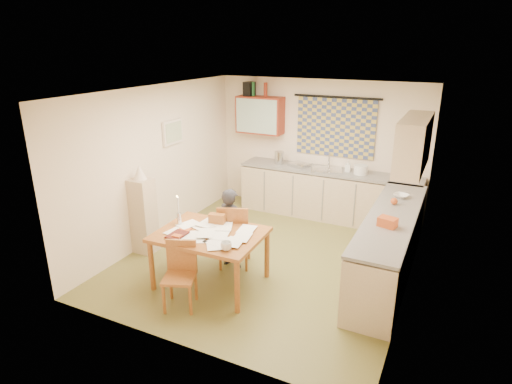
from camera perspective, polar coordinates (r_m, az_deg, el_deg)
The scene contains 44 objects.
floor at distance 6.63m, azimuth 1.79°, elevation -8.79°, with size 4.00×4.50×0.02m, color brown.
ceiling at distance 5.88m, azimuth 2.05°, elevation 13.42°, with size 4.00×4.50×0.02m, color white.
wall_back at distance 8.19m, azimuth 8.42°, elevation 5.94°, with size 4.00×0.02×2.50m, color beige.
wall_front at distance 4.32m, azimuth -10.51°, elevation -6.60°, with size 4.00×0.02×2.50m, color beige.
wall_left at distance 7.16m, azimuth -12.97°, elevation 3.73°, with size 0.02×4.50×2.50m, color beige.
wall_right at distance 5.68m, azimuth 20.78°, elevation -1.15°, with size 0.02×4.50×2.50m, color beige.
window_blind at distance 7.98m, azimuth 10.54°, elevation 8.43°, with size 1.45×0.03×1.05m, color navy.
curtain_rod at distance 7.88m, azimuth 10.74°, elevation 12.33°, with size 0.04×0.04×1.60m, color black.
wall_cabinet at distance 8.33m, azimuth 0.55°, elevation 10.23°, with size 0.90×0.34×0.70m, color maroon.
wall_cabinet_glass at distance 8.17m, azimuth 0.03°, elevation 10.07°, with size 0.84×0.02×0.64m, color #99B2A5.
upper_cabinet_right at distance 6.06m, azimuth 20.32°, elevation 6.08°, with size 0.34×1.30×0.70m, color tan.
framed_print at distance 7.34m, azimuth -11.04°, elevation 7.86°, with size 0.04×0.50×0.40m, color silver.
print_canvas at distance 7.33m, azimuth -10.88°, elevation 7.85°, with size 0.01×0.42×0.32m, color silver.
counter_back at distance 8.04m, azimuth 9.52°, elevation -0.30°, with size 3.30×0.62×0.92m.
counter_right at distance 6.25m, azimuth 17.34°, elevation -6.85°, with size 0.62×2.95×0.92m.
stove at distance 5.25m, azimuth 15.21°, elevation -12.23°, with size 0.55×0.55×0.86m.
sink at distance 7.92m, azimuth 9.37°, elevation 2.67°, with size 0.55×0.45×0.10m, color silver.
tap at distance 8.04m, azimuth 9.72°, elevation 4.24°, with size 0.03×0.03×0.28m, color silver.
dish_rack at distance 8.06m, azimuth 5.86°, elevation 3.63°, with size 0.35×0.30×0.06m, color silver.
kettle at distance 8.18m, azimuth 3.11°, elevation 4.60°, with size 0.18×0.18×0.24m, color silver.
mixing_bowl at distance 7.75m, azimuth 13.79°, elevation 2.91°, with size 0.24×0.24×0.16m, color white.
soap_bottle at distance 7.84m, azimuth 12.15°, elevation 3.39°, with size 0.10×0.10×0.20m, color white.
bowl at distance 6.75m, azimuth 18.79°, elevation -0.48°, with size 0.27×0.27×0.05m, color white.
orange_bag at distance 5.63m, azimuth 17.13°, elevation -3.85°, with size 0.22×0.16×0.12m, color #C04F1F.
fruit_orange at distance 6.42m, azimuth 17.93°, elevation -1.18°, with size 0.10×0.10×0.10m, color #C04F1F.
speaker at distance 8.37m, azimuth -0.91°, elevation 13.59°, with size 0.16×0.20×0.26m, color black.
bottle_green at distance 8.33m, azimuth -0.42°, elevation 13.57°, with size 0.07×0.07×0.26m, color #195926.
bottle_brown at distance 8.22m, azimuth 1.28°, elevation 13.48°, with size 0.07×0.07×0.26m, color maroon.
dining_table at distance 5.84m, azimuth -6.05°, elevation -8.75°, with size 1.40×1.08×0.75m.
chair_far at distance 6.29m, azimuth -2.85°, elevation -7.26°, with size 0.57×0.57×0.97m.
chair_near at distance 5.48m, azimuth -10.05°, elevation -12.43°, with size 0.49×0.49×0.83m.
person at distance 6.14m, azimuth -3.38°, elevation -4.87°, with size 0.50×0.39×1.20m, color black.
shelf_stand at distance 6.80m, azimuth -14.76°, elevation -3.11°, with size 0.32×0.30×1.19m, color tan.
lampshade at distance 6.57m, azimuth -15.27°, elevation 2.58°, with size 0.20×0.20×0.22m, color silver.
letter_rack at distance 5.87m, azimuth -5.23°, elevation -3.67°, with size 0.22×0.10×0.16m, color brown.
mug at distance 5.18m, azimuth -4.00°, elevation -7.20°, with size 0.16×0.16×0.11m, color white.
magazine at distance 5.70m, azimuth -11.30°, elevation -5.44°, with size 0.21×0.28×0.03m, color maroon.
book at distance 5.79m, azimuth -10.45°, elevation -5.02°, with size 0.17×0.23×0.02m, color #C04F1F.
orange_box at distance 5.58m, azimuth -10.52°, elevation -5.87°, with size 0.12×0.08×0.04m, color #C04F1F.
eyeglasses at distance 5.40m, azimuth -6.48°, elevation -6.68°, with size 0.13×0.04×0.02m, color black.
candle_holder at distance 5.92m, azimuth -10.20°, elevation -3.57°, with size 0.06×0.06×0.18m, color silver.
candle at distance 5.86m, azimuth -10.35°, elevation -1.72°, with size 0.02×0.02×0.22m, color white.
candle_flame at distance 5.83m, azimuth -10.51°, elevation -0.58°, with size 0.02×0.02×0.02m, color #FFCC66.
papers at distance 5.64m, azimuth -5.85°, elevation -5.39°, with size 1.13×0.91×0.03m.
Camera 1 is at (2.37, -5.35, 3.11)m, focal length 30.00 mm.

